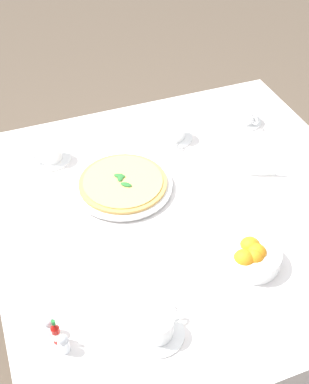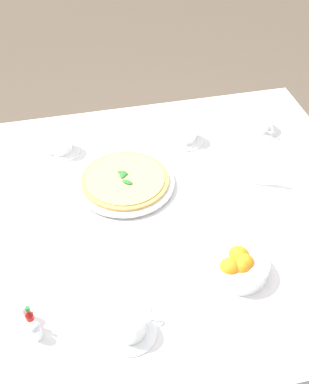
# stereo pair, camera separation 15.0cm
# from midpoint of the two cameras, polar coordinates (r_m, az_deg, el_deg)

# --- Properties ---
(ground_plane) EXTENTS (8.00, 8.00, 0.00)m
(ground_plane) POSITION_cam_midpoint_polar(r_m,az_deg,el_deg) (2.08, 0.64, -16.73)
(ground_plane) COLOR brown
(dining_table) EXTENTS (1.15, 1.15, 0.75)m
(dining_table) POSITION_cam_midpoint_polar(r_m,az_deg,el_deg) (1.58, 0.82, -5.12)
(dining_table) COLOR white
(dining_table) RESTS_ON ground_plane
(pizza_plate) EXTENTS (0.31, 0.31, 0.02)m
(pizza_plate) POSITION_cam_midpoint_polar(r_m,az_deg,el_deg) (1.54, -6.40, 0.62)
(pizza_plate) COLOR white
(pizza_plate) RESTS_ON dining_table
(pizza) EXTENTS (0.27, 0.27, 0.02)m
(pizza) POSITION_cam_midpoint_polar(r_m,az_deg,el_deg) (1.53, -6.44, 1.01)
(pizza) COLOR tan
(pizza) RESTS_ON pizza_plate
(coffee_cup_back_corner) EXTENTS (0.13, 0.13, 0.07)m
(coffee_cup_back_corner) POSITION_cam_midpoint_polar(r_m,az_deg,el_deg) (1.72, -0.26, 6.91)
(coffee_cup_back_corner) COLOR white
(coffee_cup_back_corner) RESTS_ON dining_table
(coffee_cup_far_left) EXTENTS (0.13, 0.13, 0.06)m
(coffee_cup_far_left) POSITION_cam_midpoint_polar(r_m,az_deg,el_deg) (1.82, 7.91, 8.53)
(coffee_cup_far_left) COLOR white
(coffee_cup_far_left) RESTS_ON dining_table
(coffee_cup_far_right) EXTENTS (0.13, 0.13, 0.07)m
(coffee_cup_far_right) POSITION_cam_midpoint_polar(r_m,az_deg,el_deg) (1.68, -14.44, 4.36)
(coffee_cup_far_right) COLOR white
(coffee_cup_far_right) RESTS_ON dining_table
(coffee_cup_right_edge) EXTENTS (0.13, 0.13, 0.06)m
(coffee_cup_right_edge) POSITION_cam_midpoint_polar(r_m,az_deg,el_deg) (1.19, -3.38, -15.39)
(coffee_cup_right_edge) COLOR white
(coffee_cup_right_edge) RESTS_ON dining_table
(water_glass_near_right) EXTENTS (0.07, 0.07, 0.13)m
(water_glass_near_right) POSITION_cam_midpoint_polar(r_m,az_deg,el_deg) (1.51, 14.58, 0.52)
(water_glass_near_right) COLOR white
(water_glass_near_right) RESTS_ON dining_table
(citrus_bowl) EXTENTS (0.15, 0.15, 0.06)m
(citrus_bowl) POSITION_cam_midpoint_polar(r_m,az_deg,el_deg) (1.33, 7.88, -7.45)
(citrus_bowl) COLOR white
(citrus_bowl) RESTS_ON dining_table
(hot_sauce_bottle) EXTENTS (0.02, 0.02, 0.08)m
(hot_sauce_bottle) POSITION_cam_midpoint_polar(r_m,az_deg,el_deg) (1.21, -14.86, -15.55)
(hot_sauce_bottle) COLOR #B7140F
(hot_sauce_bottle) RESTS_ON dining_table
(salt_shaker) EXTENTS (0.03, 0.03, 0.06)m
(salt_shaker) POSITION_cam_midpoint_polar(r_m,az_deg,el_deg) (1.20, -14.07, -16.75)
(salt_shaker) COLOR white
(salt_shaker) RESTS_ON dining_table
(pepper_shaker) EXTENTS (0.03, 0.03, 0.06)m
(pepper_shaker) POSITION_cam_midpoint_polar(r_m,az_deg,el_deg) (1.23, -15.47, -14.82)
(pepper_shaker) COLOR white
(pepper_shaker) RESTS_ON dining_table
(menu_card) EXTENTS (0.03, 0.09, 0.06)m
(menu_card) POSITION_cam_midpoint_polar(r_m,az_deg,el_deg) (1.59, 9.84, 2.61)
(menu_card) COLOR white
(menu_card) RESTS_ON dining_table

